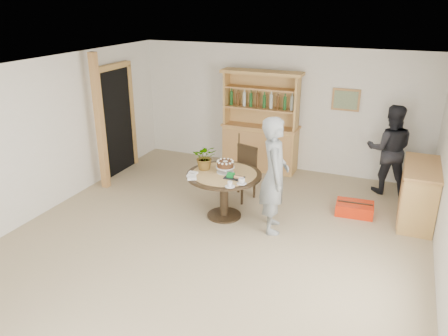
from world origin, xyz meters
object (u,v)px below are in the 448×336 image
(hutch, at_px, (261,137))
(sideboard, at_px, (419,193))
(dining_chair, at_px, (243,169))
(adult_person, at_px, (389,150))
(red_suitcase, at_px, (354,209))
(teen_boy, at_px, (274,175))
(dining_table, at_px, (224,182))

(hutch, bearing_deg, sideboard, -22.21)
(sideboard, height_order, dining_chair, dining_chair)
(adult_person, bearing_deg, red_suitcase, 64.00)
(hutch, relative_size, dining_chair, 2.16)
(hutch, distance_m, teen_boy, 2.60)
(dining_table, distance_m, teen_boy, 0.90)
(dining_table, xyz_separation_m, red_suitcase, (1.97, 0.89, -0.50))
(hutch, height_order, adult_person, hutch)
(teen_boy, bearing_deg, dining_table, 64.60)
(adult_person, relative_size, red_suitcase, 2.61)
(dining_chair, height_order, teen_boy, teen_boy)
(dining_table, height_order, dining_chair, dining_chair)
(red_suitcase, bearing_deg, hutch, 142.30)
(dining_chair, bearing_deg, adult_person, 44.95)
(hutch, relative_size, dining_table, 1.70)
(teen_boy, bearing_deg, red_suitcase, -67.17)
(dining_table, xyz_separation_m, adult_person, (2.36, 2.05, 0.22))
(hutch, bearing_deg, dining_table, -86.53)
(dining_chair, xyz_separation_m, teen_boy, (0.83, -0.93, 0.36))
(hutch, relative_size, adult_person, 1.25)
(sideboard, xyz_separation_m, teen_boy, (-2.05, -1.15, 0.42))
(hutch, distance_m, sideboard, 3.29)
(teen_boy, bearing_deg, hutch, 3.77)
(hutch, xyz_separation_m, dining_chair, (0.16, -1.47, -0.15))
(dining_chair, distance_m, red_suitcase, 2.00)
(dining_chair, bearing_deg, sideboard, 21.78)
(teen_boy, bearing_deg, adult_person, -53.78)
(dining_chair, relative_size, teen_boy, 0.53)
(dining_chair, height_order, adult_person, adult_person)
(dining_chair, bearing_deg, teen_boy, -30.97)
(sideboard, relative_size, teen_boy, 0.70)
(sideboard, distance_m, dining_table, 3.09)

